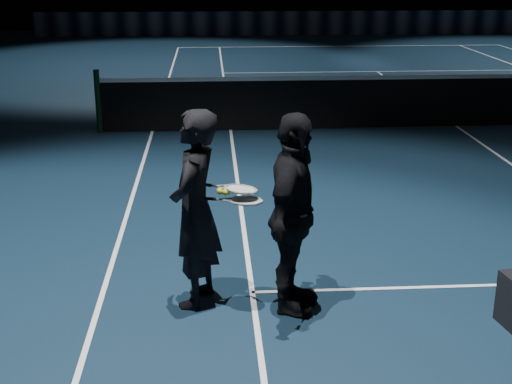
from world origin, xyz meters
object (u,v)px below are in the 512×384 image
(player_a, at_px, (195,209))
(player_b, at_px, (293,215))
(tennis_balls, at_px, (224,189))
(racket_upper, at_px, (241,189))
(racket_lower, at_px, (246,201))

(player_a, xyz_separation_m, player_b, (0.83, -0.19, 0.00))
(player_b, xyz_separation_m, tennis_balls, (-0.58, 0.14, 0.20))
(player_a, bearing_deg, tennis_balls, 95.90)
(player_a, height_order, racket_upper, player_a)
(racket_upper, xyz_separation_m, tennis_balls, (-0.15, -0.00, 0.00))
(racket_lower, relative_size, racket_upper, 1.00)
(racket_upper, bearing_deg, racket_lower, -42.66)
(player_a, height_order, tennis_balls, player_a)
(racket_upper, bearing_deg, player_b, -9.08)
(player_b, xyz_separation_m, racket_upper, (-0.43, 0.14, 0.19))
(racket_upper, relative_size, tennis_balls, 5.67)
(racket_lower, distance_m, racket_upper, 0.11)
(player_a, distance_m, player_b, 0.85)
(player_b, relative_size, tennis_balls, 14.69)
(racket_upper, bearing_deg, tennis_balls, -170.43)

